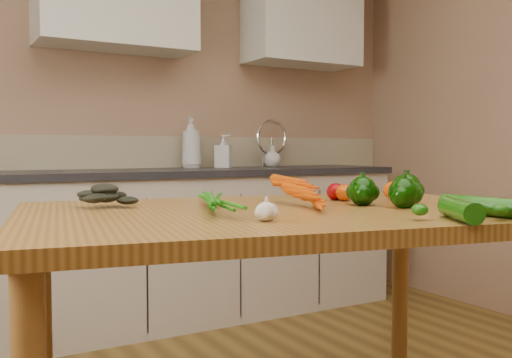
{
  "coord_description": "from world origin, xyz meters",
  "views": [
    {
      "loc": [
        -1.07,
        -0.97,
        1.02
      ],
      "look_at": [
        -0.08,
        0.75,
        0.91
      ],
      "focal_mm": 40.0,
      "sensor_mm": 36.0,
      "label": 1
    }
  ],
  "objects": [
    {
      "name": "room",
      "position": [
        0.0,
        0.17,
        1.25
      ],
      "size": [
        4.04,
        5.04,
        2.64
      ],
      "color": "brown",
      "rests_on": "ground"
    },
    {
      "name": "counter_run",
      "position": [
        0.21,
        2.19,
        0.46
      ],
      "size": [
        2.84,
        0.64,
        1.14
      ],
      "color": "#C0B1A0",
      "rests_on": "ground"
    },
    {
      "name": "upper_cabinets",
      "position": [
        0.51,
        2.32,
        1.95
      ],
      "size": [
        2.15,
        0.35,
        0.7
      ],
      "color": "silver",
      "rests_on": "room"
    },
    {
      "name": "table",
      "position": [
        -0.13,
        0.5,
        0.74
      ],
      "size": [
        1.72,
        1.28,
        0.83
      ],
      "rotation": [
        0.0,
        0.0,
        -0.19
      ],
      "color": "#A87130",
      "rests_on": "ground"
    },
    {
      "name": "soap_bottle_a",
      "position": [
        0.37,
        2.34,
        1.06
      ],
      "size": [
        0.16,
        0.16,
        0.32
      ],
      "primitive_type": "imported",
      "rotation": [
        0.0,
        0.0,
        2.76
      ],
      "color": "silver",
      "rests_on": "counter_run"
    },
    {
      "name": "soap_bottle_b",
      "position": [
        0.56,
        2.27,
        1.01
      ],
      "size": [
        0.14,
        0.14,
        0.21
      ],
      "primitive_type": "imported",
      "rotation": [
        0.0,
        0.0,
        0.88
      ],
      "color": "silver",
      "rests_on": "counter_run"
    },
    {
      "name": "soap_bottle_c",
      "position": [
        0.94,
        2.3,
        0.97
      ],
      "size": [
        0.13,
        0.13,
        0.14
      ],
      "primitive_type": "imported",
      "rotation": [
        0.0,
        0.0,
        3.34
      ],
      "color": "silver",
      "rests_on": "counter_run"
    },
    {
      "name": "carrot_bunch",
      "position": [
        -0.14,
        0.53,
        0.87
      ],
      "size": [
        0.33,
        0.27,
        0.08
      ],
      "primitive_type": null,
      "rotation": [
        0.0,
        0.0,
        -0.19
      ],
      "color": "#DC4C05",
      "rests_on": "table"
    },
    {
      "name": "leafy_greens",
      "position": [
        -0.59,
        0.83,
        0.89
      ],
      "size": [
        0.22,
        0.2,
        0.11
      ],
      "primitive_type": null,
      "color": "black",
      "rests_on": "table"
    },
    {
      "name": "garlic_bulb",
      "position": [
        -0.32,
        0.27,
        0.86
      ],
      "size": [
        0.06,
        0.06,
        0.05
      ],
      "primitive_type": "ellipsoid",
      "color": "silver",
      "rests_on": "table"
    },
    {
      "name": "pepper_a",
      "position": [
        0.16,
        0.47,
        0.88
      ],
      "size": [
        0.09,
        0.09,
        0.09
      ],
      "primitive_type": "sphere",
      "color": "black",
      "rests_on": "table"
    },
    {
      "name": "pepper_b",
      "position": [
        0.32,
        0.43,
        0.88
      ],
      "size": [
        0.1,
        0.1,
        0.1
      ],
      "primitive_type": "sphere",
      "color": "black",
      "rests_on": "table"
    },
    {
      "name": "pepper_c",
      "position": [
        0.22,
        0.34,
        0.88
      ],
      "size": [
        0.09,
        0.09,
        0.09
      ],
      "primitive_type": "sphere",
      "color": "black",
      "rests_on": "table"
    },
    {
      "name": "tomato_a",
      "position": [
        0.2,
        0.66,
        0.87
      ],
      "size": [
        0.07,
        0.07,
        0.06
      ],
      "primitive_type": "ellipsoid",
      "color": "#8C0206",
      "rests_on": "table"
    },
    {
      "name": "tomato_b",
      "position": [
        0.21,
        0.62,
        0.86
      ],
      "size": [
        0.07,
        0.07,
        0.06
      ],
      "primitive_type": "ellipsoid",
      "color": "#CE4205",
      "rests_on": "table"
    },
    {
      "name": "tomato_c",
      "position": [
        0.38,
        0.56,
        0.87
      ],
      "size": [
        0.08,
        0.08,
        0.07
      ],
      "primitive_type": "ellipsoid",
      "color": "#CE4205",
      "rests_on": "table"
    },
    {
      "name": "zucchini_a",
      "position": [
        0.25,
        0.08,
        0.86
      ],
      "size": [
        0.08,
        0.24,
        0.05
      ],
      "primitive_type": "cylinder",
      "rotation": [
        1.57,
        0.0,
        0.13
      ],
      "color": "#114B08",
      "rests_on": "table"
    },
    {
      "name": "zucchini_b",
      "position": [
        0.12,
        0.04,
        0.86
      ],
      "size": [
        0.15,
        0.21,
        0.06
      ],
      "primitive_type": "cylinder",
      "rotation": [
        1.57,
        0.0,
        -0.54
      ],
      "color": "#114B08",
      "rests_on": "table"
    }
  ]
}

